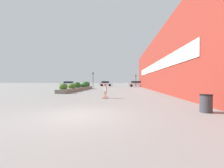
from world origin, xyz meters
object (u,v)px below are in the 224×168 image
trash_bin (206,103)px  car_leftmost (136,84)px  skateboard (105,98)px  traffic_light_left (93,77)px  skateboarder (105,89)px  car_rightmost (68,84)px  car_center_right (168,84)px  car_center_left (106,84)px  traffic_light_right (136,79)px

trash_bin → car_leftmost: size_ratio=0.18×
skateboard → traffic_light_left: traffic_light_left is taller
skateboarder → trash_bin: 7.56m
car_rightmost → traffic_light_left: traffic_light_left is taller
car_center_right → car_leftmost: bearing=112.4°
skateboarder → car_center_left: car_center_left is taller
skateboarder → car_center_right: bearing=94.7°
car_center_left → traffic_light_right: bearing=46.2°
car_leftmost → trash_bin: bearing=0.2°
trash_bin → car_leftmost: bearing=90.2°
car_leftmost → traffic_light_left: bearing=-75.6°
skateboarder → trash_bin: skateboarder is taller
car_center_left → car_center_right: car_center_left is taller
car_rightmost → trash_bin: bearing=-151.0°
car_leftmost → car_rightmost: size_ratio=1.08×
skateboard → car_center_right: car_center_right is taller
traffic_light_left → skateboard: bearing=-76.4°
car_rightmost → traffic_light_left: size_ratio=1.15×
car_center_left → car_center_right: size_ratio=0.92×
car_center_right → car_rightmost: bearing=94.6°
car_center_left → trash_bin: bearing=13.2°
skateboard → trash_bin: (5.29, -5.39, 0.35)m
skateboard → car_rightmost: size_ratio=0.17×
car_leftmost → traffic_light_right: (-0.46, -3.55, 1.36)m
skateboarder → traffic_light_left: 26.57m
skateboard → car_center_left: 33.49m
car_center_right → car_rightmost: size_ratio=1.01×
skateboarder → car_center_left: (-3.76, 33.27, 0.03)m
traffic_light_right → car_center_left: bearing=136.2°
skateboard → traffic_light_right: (4.73, 25.14, 2.11)m
traffic_light_left → car_leftmost: bearing=14.4°
skateboarder → car_center_left: 33.49m
skateboard → skateboarder: skateboarder is taller
skateboard → traffic_light_right: bearing=108.4°
skateboarder → traffic_light_right: traffic_light_right is taller
skateboarder → car_center_right: 35.87m
traffic_light_right → traffic_light_left: bearing=176.7°
skateboard → car_center_left: size_ratio=0.18×
car_leftmost → car_center_left: 10.06m
trash_bin → car_rightmost: 40.81m
car_center_right → traffic_light_left: (-21.02, -6.89, 1.75)m
trash_bin → car_center_right: (9.52, 38.06, 0.38)m
skateboard → car_center_right: size_ratio=0.17×
car_leftmost → traffic_light_right: size_ratio=1.47×
car_rightmost → traffic_light_right: (19.25, -5.14, 1.40)m
trash_bin → car_center_left: 39.71m
traffic_light_right → skateboard: bearing=-100.7°
skateboard → car_rightmost: (-14.52, 30.28, 0.71)m
skateboarder → car_rightmost: bearing=144.7°
skateboarder → traffic_light_left: bearing=132.6°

